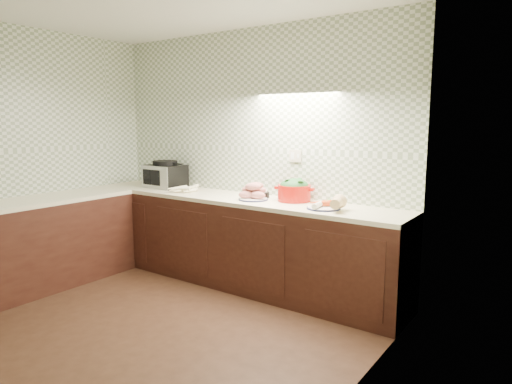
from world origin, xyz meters
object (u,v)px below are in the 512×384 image
Objects in this scene: dutch_oven at (294,190)px; veg_plate at (331,204)px; parsnip_pile at (188,189)px; toaster_oven at (165,175)px; sweet_potato_plate at (254,193)px; onion_bowl at (262,193)px.

veg_plate is at bearing -32.37° from dutch_oven.
parsnip_pile is at bearing 174.56° from dutch_oven.
dutch_oven reaches higher than veg_plate.
toaster_oven reaches higher than veg_plate.
sweet_potato_plate is 1.94× the size of onion_bowl.
veg_plate is at bearing -1.41° from toaster_oven.
dutch_oven is at bearing 24.13° from sweet_potato_plate.
dutch_oven is at bearing 7.27° from parsnip_pile.
toaster_oven is at bearing 168.65° from parsnip_pile.
onion_bowl is 0.86m from veg_plate.
toaster_oven is at bearing -177.38° from onion_bowl.
toaster_oven is 2.16m from veg_plate.
dutch_oven is at bearing 160.35° from veg_plate.
onion_bowl is at bearing 9.85° from parsnip_pile.
parsnip_pile is at bearing 179.71° from sweet_potato_plate.
onion_bowl reaches higher than parsnip_pile.
onion_bowl is at bearing 3.91° from toaster_oven.
veg_plate is at bearing -10.82° from onion_bowl.
toaster_oven is 1.23× the size of veg_plate.
parsnip_pile is at bearing 179.61° from veg_plate.
onion_bowl is 0.39× the size of dutch_oven.
toaster_oven is 1.51× the size of sweet_potato_plate.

